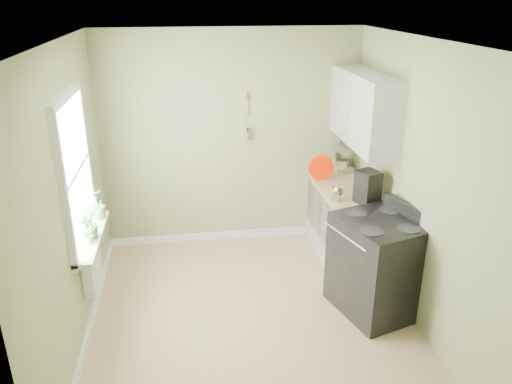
{
  "coord_description": "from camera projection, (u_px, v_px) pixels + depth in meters",
  "views": [
    {
      "loc": [
        -0.58,
        -4.17,
        3.07
      ],
      "look_at": [
        0.12,
        0.55,
        1.15
      ],
      "focal_mm": 35.0,
      "sensor_mm": 36.0,
      "label": 1
    }
  ],
  "objects": [
    {
      "name": "stove",
      "position": [
        377.0,
        265.0,
        5.03
      ],
      "size": [
        0.94,
        0.99,
        1.13
      ],
      "color": "black",
      "rests_on": "floor"
    },
    {
      "name": "window",
      "position": [
        75.0,
        172.0,
        4.53
      ],
      "size": [
        0.06,
        1.14,
        1.44
      ],
      "color": "white",
      "rests_on": "wall_left"
    },
    {
      "name": "wall_back",
      "position": [
        231.0,
        140.0,
        6.21
      ],
      "size": [
        3.2,
        0.02,
        2.7
      ],
      "primitive_type": "cube",
      "color": "#8F9767",
      "rests_on": "floor"
    },
    {
      "name": "upper_cabinets",
      "position": [
        364.0,
        109.0,
        5.56
      ],
      "size": [
        0.35,
        1.4,
        0.8
      ],
      "primitive_type": "cube",
      "color": "silver",
      "rests_on": "wall_right"
    },
    {
      "name": "wall_right",
      "position": [
        418.0,
        185.0,
        4.77
      ],
      "size": [
        0.02,
        3.6,
        2.7
      ],
      "primitive_type": "cube",
      "color": "#8F9767",
      "rests_on": "floor"
    },
    {
      "name": "plant_c",
      "position": [
        97.0,
        204.0,
        5.09
      ],
      "size": [
        0.23,
        0.23,
        0.31
      ],
      "primitive_type": "imported",
      "rotation": [
        0.0,
        0.0,
        4.24
      ],
      "color": "#51833D",
      "rests_on": "window_sill"
    },
    {
      "name": "coffee_maker",
      "position": [
        367.0,
        188.0,
        5.42
      ],
      "size": [
        0.28,
        0.29,
        0.37
      ],
      "color": "black",
      "rests_on": "countertop"
    },
    {
      "name": "floor",
      "position": [
        252.0,
        319.0,
        5.05
      ],
      "size": [
        3.2,
        3.6,
        0.02
      ],
      "primitive_type": "cube",
      "color": "#A5835B",
      "rests_on": "ground"
    },
    {
      "name": "stand_mixer",
      "position": [
        341.0,
        158.0,
        6.42
      ],
      "size": [
        0.28,
        0.36,
        0.4
      ],
      "color": "#B2B2B7",
      "rests_on": "countertop"
    },
    {
      "name": "radiator",
      "position": [
        92.0,
        270.0,
        4.86
      ],
      "size": [
        0.12,
        0.5,
        0.35
      ],
      "primitive_type": "cube",
      "color": "white",
      "rests_on": "wall_left"
    },
    {
      "name": "wall_left",
      "position": [
        68.0,
        205.0,
        4.33
      ],
      "size": [
        0.02,
        3.6,
        2.7
      ],
      "primitive_type": "cube",
      "color": "#8F9767",
      "rests_on": "floor"
    },
    {
      "name": "plant_b",
      "position": [
        90.0,
        223.0,
        4.67
      ],
      "size": [
        0.22,
        0.23,
        0.32
      ],
      "primitive_type": "imported",
      "rotation": [
        0.0,
        0.0,
        2.23
      ],
      "color": "#51833D",
      "rests_on": "window_sill"
    },
    {
      "name": "wall_utensils",
      "position": [
        247.0,
        123.0,
        6.13
      ],
      "size": [
        0.02,
        0.14,
        0.58
      ],
      "color": "tan",
      "rests_on": "wall_back"
    },
    {
      "name": "window_sill",
      "position": [
        92.0,
        237.0,
        4.79
      ],
      "size": [
        0.18,
        1.14,
        0.04
      ],
      "primitive_type": "cube",
      "color": "white",
      "rests_on": "wall_left"
    },
    {
      "name": "base_cabinets",
      "position": [
        347.0,
        228.0,
        5.98
      ],
      "size": [
        0.6,
        1.6,
        0.87
      ],
      "primitive_type": "cube",
      "color": "silver",
      "rests_on": "floor"
    },
    {
      "name": "countertop",
      "position": [
        349.0,
        193.0,
        5.81
      ],
      "size": [
        0.64,
        1.6,
        0.04
      ],
      "primitive_type": "cube",
      "color": "tan",
      "rests_on": "base_cabinets"
    },
    {
      "name": "ceiling",
      "position": [
        251.0,
        40.0,
        4.04
      ],
      "size": [
        3.2,
        3.6,
        0.02
      ],
      "primitive_type": "cube",
      "color": "white",
      "rests_on": "wall_back"
    },
    {
      "name": "plant_a",
      "position": [
        88.0,
        230.0,
        4.57
      ],
      "size": [
        0.17,
        0.18,
        0.28
      ],
      "primitive_type": "imported",
      "rotation": [
        0.0,
        0.0,
        0.85
      ],
      "color": "#51833D",
      "rests_on": "window_sill"
    },
    {
      "name": "jar",
      "position": [
        335.0,
        190.0,
        5.73
      ],
      "size": [
        0.07,
        0.07,
        0.08
      ],
      "color": "beige",
      "rests_on": "countertop"
    },
    {
      "name": "kettle",
      "position": [
        336.0,
        194.0,
        5.51
      ],
      "size": [
        0.17,
        0.1,
        0.17
      ],
      "color": "silver",
      "rests_on": "countertop"
    },
    {
      "name": "red_tray",
      "position": [
        321.0,
        168.0,
        6.11
      ],
      "size": [
        0.32,
        0.11,
        0.31
      ],
      "primitive_type": "cylinder",
      "rotation": [
        1.45,
        0.0,
        -0.17
      ],
      "color": "#B71C00",
      "rests_on": "countertop"
    }
  ]
}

